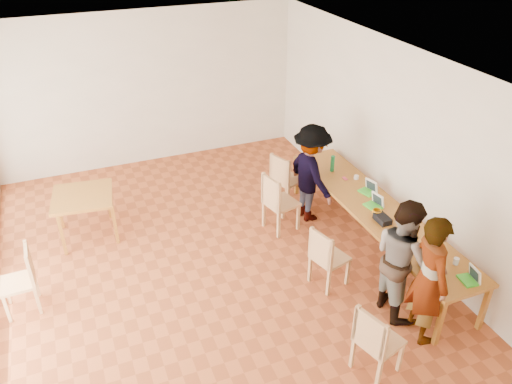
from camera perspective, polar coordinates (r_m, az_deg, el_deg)
ground at (r=7.35m, az=-5.12°, el=-9.50°), size 8.00×8.00×0.00m
wall_back at (r=10.07m, az=-12.52°, el=11.32°), size 6.00×0.10×3.00m
wall_right at (r=7.74m, az=16.07°, el=4.80°), size 0.10×8.00×3.00m
ceiling at (r=5.87m, az=-6.51°, el=13.58°), size 6.00×8.00×0.04m
communal_table at (r=7.64m, az=13.52°, el=-2.06°), size 0.80×4.00×0.75m
side_table at (r=8.21m, az=-19.19°, el=-0.83°), size 0.90×0.90×0.75m
chair_near at (r=5.83m, az=13.38°, el=-15.78°), size 0.55×0.55×0.51m
chair_mid at (r=6.87m, az=7.93°, el=-6.92°), size 0.53×0.53×0.49m
chair_far at (r=7.91m, az=2.31°, el=-0.65°), size 0.56×0.56×0.53m
chair_empty at (r=8.60m, az=3.18°, el=1.95°), size 0.58×0.58×0.52m
chair_spare at (r=7.14m, az=-25.01°, el=-8.41°), size 0.45×0.45×0.49m
person_near at (r=6.28m, az=19.15°, el=-9.39°), size 0.50×0.68×1.73m
person_mid at (r=6.57m, az=16.31°, el=-7.21°), size 0.68×0.85×1.66m
person_far at (r=8.18m, az=6.30°, el=2.12°), size 0.72×1.14×1.68m
laptop_near at (r=6.59m, az=23.37°, el=-8.93°), size 0.23×0.25×0.19m
laptop_mid at (r=7.62m, az=13.48°, el=-1.23°), size 0.26×0.28×0.21m
laptop_far at (r=7.96m, az=12.81°, el=0.36°), size 0.27×0.28×0.21m
yellow_mug at (r=7.39m, az=13.62°, el=-2.35°), size 0.17×0.17×0.11m
green_bottle at (r=8.42m, az=8.73°, el=3.23°), size 0.07×0.07×0.28m
clear_glass at (r=6.79m, az=21.89°, el=-7.35°), size 0.07×0.07×0.09m
condiment_cup at (r=8.30m, az=11.39°, el=1.67°), size 0.08×0.08×0.06m
pink_phone at (r=8.28m, az=10.13°, el=1.53°), size 0.05×0.10×0.01m
black_pouch at (r=7.30m, az=14.24°, el=-3.00°), size 0.16×0.26×0.09m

